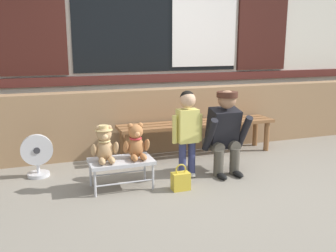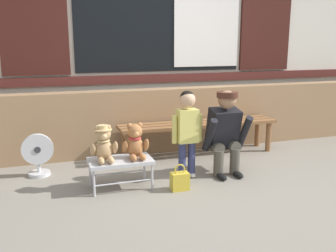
{
  "view_description": "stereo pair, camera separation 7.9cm",
  "coord_description": "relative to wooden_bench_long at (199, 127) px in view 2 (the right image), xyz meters",
  "views": [
    {
      "loc": [
        -1.7,
        -3.31,
        1.45
      ],
      "look_at": [
        -0.34,
        0.51,
        0.55
      ],
      "focal_mm": 40.12,
      "sensor_mm": 36.0,
      "label": 1
    },
    {
      "loc": [
        -1.62,
        -3.33,
        1.45
      ],
      "look_at": [
        -0.34,
        0.51,
        0.55
      ],
      "focal_mm": 40.12,
      "sensor_mm": 36.0,
      "label": 2
    }
  ],
  "objects": [
    {
      "name": "teddy_bear_plain",
      "position": [
        -1.04,
        -0.8,
        0.09
      ],
      "size": [
        0.28,
        0.26,
        0.36
      ],
      "color": "#A86B3D",
      "rests_on": "small_display_bench"
    },
    {
      "name": "teddy_bear_with_hat",
      "position": [
        -1.36,
        -0.8,
        0.1
      ],
      "size": [
        0.28,
        0.27,
        0.36
      ],
      "color": "tan",
      "rests_on": "small_display_bench"
    },
    {
      "name": "small_display_bench",
      "position": [
        -1.2,
        -0.8,
        -0.11
      ],
      "size": [
        0.64,
        0.36,
        0.3
      ],
      "color": "#BCBCC1",
      "rests_on": "ground"
    },
    {
      "name": "floor_fan",
      "position": [
        -2.0,
        -0.18,
        -0.13
      ],
      "size": [
        0.34,
        0.24,
        0.48
      ],
      "color": "silver",
      "rests_on": "ground"
    },
    {
      "name": "wooden_bench_long",
      "position": [
        0.0,
        0.0,
        0.0
      ],
      "size": [
        2.1,
        0.4,
        0.44
      ],
      "color": "brown",
      "rests_on": "ground"
    },
    {
      "name": "child_standing",
      "position": [
        -0.45,
        -0.74,
        0.22
      ],
      "size": [
        0.35,
        0.18,
        0.96
      ],
      "color": "navy",
      "rests_on": "ground"
    },
    {
      "name": "adult_crouching",
      "position": [
        -0.01,
        -0.75,
        0.11
      ],
      "size": [
        0.5,
        0.49,
        0.95
      ],
      "color": "#4C473D",
      "rests_on": "ground"
    },
    {
      "name": "shop_facade",
      "position": [
        -0.27,
        0.88,
        1.36
      ],
      "size": [
        8.19,
        0.26,
        3.44
      ],
      "color": "silver",
      "rests_on": "ground"
    },
    {
      "name": "ground_plane",
      "position": [
        -0.27,
        -1.06,
        -0.37
      ],
      "size": [
        60.0,
        60.0,
        0.0
      ],
      "primitive_type": "plane",
      "color": "gray"
    },
    {
      "name": "handbag_on_ground",
      "position": [
        -0.65,
        -1.06,
        -0.28
      ],
      "size": [
        0.18,
        0.11,
        0.27
      ],
      "color": "gold",
      "rests_on": "ground"
    },
    {
      "name": "brick_low_wall",
      "position": [
        -0.27,
        0.37,
        0.05
      ],
      "size": [
        8.03,
        0.25,
        0.85
      ],
      "primitive_type": "cube",
      "color": "#997551",
      "rests_on": "ground"
    }
  ]
}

